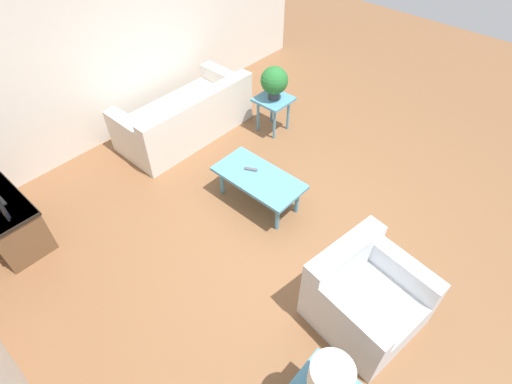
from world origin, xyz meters
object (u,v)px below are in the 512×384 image
object	(u,v)px
side_table_plant	(273,104)
tv_stand_chest	(6,220)
armchair	(364,297)
coffee_table	(259,179)
table_lamp	(330,379)
potted_plant	(274,81)
sofa	(186,118)

from	to	relation	value
side_table_plant	tv_stand_chest	bearing A→B (deg)	77.13
armchair	tv_stand_chest	world-z (taller)	armchair
coffee_table	side_table_plant	xyz separation A→B (m)	(0.87, -1.31, 0.07)
coffee_table	table_lamp	distance (m)	2.57
side_table_plant	potted_plant	world-z (taller)	potted_plant
side_table_plant	potted_plant	bearing A→B (deg)	-26.57
table_lamp	potted_plant	bearing A→B (deg)	-44.41
potted_plant	coffee_table	bearing A→B (deg)	123.71
armchair	side_table_plant	bearing A→B (deg)	64.09
sofa	table_lamp	distance (m)	4.25
table_lamp	sofa	bearing A→B (deg)	-26.51
potted_plant	armchair	bearing A→B (deg)	145.72
sofa	coffee_table	xyz separation A→B (m)	(-1.75, 0.36, 0.09)
armchair	tv_stand_chest	bearing A→B (deg)	126.16
armchair	tv_stand_chest	size ratio (longest dim) A/B	1.04
armchair	side_table_plant	distance (m)	3.21
tv_stand_chest	table_lamp	world-z (taller)	table_lamp
sofa	potted_plant	distance (m)	1.40
sofa	side_table_plant	bearing A→B (deg)	137.52
armchair	potted_plant	world-z (taller)	potted_plant
sofa	coffee_table	distance (m)	1.79
side_table_plant	coffee_table	bearing A→B (deg)	123.71
table_lamp	tv_stand_chest	bearing A→B (deg)	12.13
side_table_plant	tv_stand_chest	world-z (taller)	tv_stand_chest
coffee_table	armchair	bearing A→B (deg)	164.46
sofa	tv_stand_chest	world-z (taller)	sofa
armchair	coffee_table	bearing A→B (deg)	82.83
tv_stand_chest	potted_plant	bearing A→B (deg)	-102.87
sofa	armchair	world-z (taller)	armchair
sofa	armchair	size ratio (longest dim) A/B	1.91
armchair	table_lamp	size ratio (longest dim) A/B	2.43
tv_stand_chest	sofa	bearing A→B (deg)	-89.00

